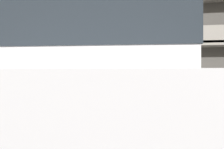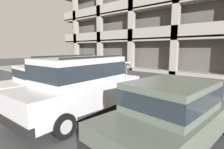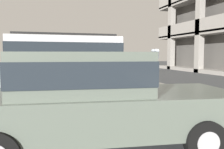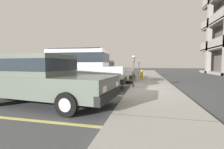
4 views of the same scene
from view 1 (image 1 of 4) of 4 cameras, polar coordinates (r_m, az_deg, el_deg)
name	(u,v)px [view 1 (image 1 of 4)]	position (r m, az deg, el deg)	size (l,w,h in m)	color
ground_plane	(129,120)	(5.74, 4.35, -11.78)	(80.00, 80.00, 0.10)	#444749
sidewalk	(132,108)	(7.00, 5.13, -8.77)	(40.00, 2.20, 0.12)	#9E9B93
parking_stall_lines	(204,135)	(4.49, 22.96, -14.38)	(12.05, 4.80, 0.01)	#DBD16B
silver_suv	(113,76)	(3.20, 0.18, -0.47)	(2.19, 4.87, 2.03)	silver
parking_meter_near	(122,69)	(5.99, 2.71, 1.35)	(0.35, 0.12, 1.54)	#595B60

